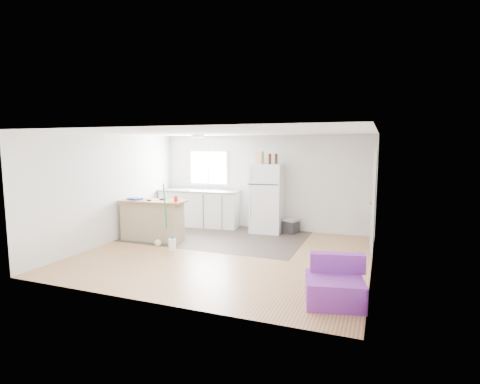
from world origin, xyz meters
name	(u,v)px	position (x,y,z in m)	size (l,w,h in m)	color
room	(225,194)	(0.00, 0.00, 1.20)	(5.51, 5.01, 2.41)	#93603D
vinyl_zone	(218,236)	(-0.73, 1.25, 0.00)	(4.05, 2.50, 0.00)	#372E29
window	(209,168)	(-1.55, 2.49, 1.55)	(1.18, 0.06, 0.98)	white
interior_door	(374,200)	(2.72, 1.55, 1.02)	(0.11, 0.92, 2.10)	white
ceiling_fixture	(198,136)	(-1.20, 1.20, 2.36)	(0.30, 0.30, 0.07)	white
kitchen_cabinets	(200,208)	(-1.67, 2.16, 0.49)	(2.21, 0.85, 1.25)	white
peninsula	(153,220)	(-1.98, 0.43, 0.47)	(1.54, 0.70, 0.92)	tan
refrigerator	(267,198)	(0.21, 2.13, 0.85)	(0.79, 0.76, 1.70)	white
cooler	(289,225)	(0.75, 2.23, 0.19)	(0.57, 0.48, 0.37)	#2B2B2E
purple_seat	(335,286)	(2.32, -1.57, 0.23)	(0.90, 0.88, 0.63)	purple
cleaner_jug	(172,245)	(-1.08, -0.22, 0.13)	(0.16, 0.14, 0.30)	white
mop	(160,235)	(-1.55, 0.06, 0.23)	(0.29, 0.38, 1.37)	green
red_cup	(176,199)	(-1.36, 0.44, 0.98)	(0.08, 0.08, 0.12)	red
blue_tray	(135,199)	(-2.39, 0.36, 0.94)	(0.30, 0.22, 0.04)	#142CBE
tool_a	(163,199)	(-1.77, 0.54, 0.94)	(0.14, 0.05, 0.03)	black
tool_b	(149,200)	(-1.98, 0.32, 0.93)	(0.10, 0.04, 0.03)	black
cardboard_box	(260,158)	(0.04, 2.07, 1.85)	(0.20, 0.10, 0.30)	tan
bottle_left	(270,159)	(0.31, 2.02, 1.83)	(0.07, 0.07, 0.25)	#39190A
bottle_right	(276,159)	(0.45, 2.09, 1.83)	(0.07, 0.07, 0.25)	#39190A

